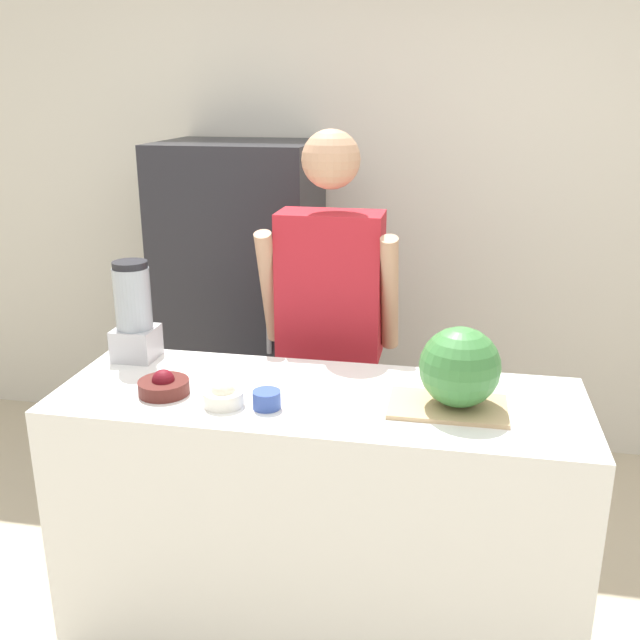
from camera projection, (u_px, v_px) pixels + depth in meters
wall_back at (377, 208)px, 3.78m from camera, size 8.00×0.06×2.60m
counter_island at (318, 517)px, 2.51m from camera, size 1.76×0.62×0.94m
refrigerator at (243, 306)px, 3.70m from camera, size 0.76×0.66×1.66m
person at (330, 340)px, 2.96m from camera, size 0.56×0.27×1.76m
cutting_board at (448, 407)px, 2.26m from camera, size 0.37×0.23×0.01m
watermelon at (460, 367)px, 2.22m from camera, size 0.25×0.25×0.25m
bowl_cherries at (164, 385)px, 2.36m from camera, size 0.17×0.17×0.08m
bowl_cream at (223, 396)px, 2.27m from camera, size 0.13×0.13×0.09m
bowl_small_blue at (267, 400)px, 2.26m from camera, size 0.09×0.09×0.06m
blender at (134, 314)px, 2.63m from camera, size 0.15×0.15×0.37m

